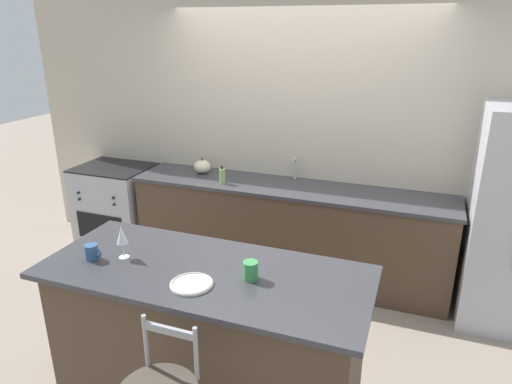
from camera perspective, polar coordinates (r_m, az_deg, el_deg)
The scene contains 12 objects.
ground_plane at distance 4.37m, azimuth 2.47°, elevation -12.22°, with size 18.00×18.00×0.00m, color gray.
wall_back at distance 4.44m, azimuth 5.39°, elevation 7.19°, with size 6.00×0.07×2.70m.
back_counter at distance 4.45m, azimuth 3.99°, elevation -4.81°, with size 3.03×0.64×0.93m.
sink_faucet at distance 4.41m, azimuth 4.88°, elevation 3.27°, with size 0.02×0.13×0.22m.
kitchen_island at distance 3.04m, azimuth -6.15°, elevation -17.43°, with size 2.00×0.84×0.96m.
oven_range at distance 5.26m, azimuth -16.91°, elevation -1.75°, with size 0.78×0.65×0.92m.
dinner_plate at distance 2.63m, azimuth -8.06°, elevation -11.29°, with size 0.24×0.24×0.02m.
wine_glass at distance 2.95m, azimuth -16.42°, elevation -5.26°, with size 0.07×0.07×0.21m.
coffee_mug at distance 3.03m, azimuth -19.81°, elevation -7.07°, with size 0.11×0.08×0.10m.
tumbler_cup at distance 2.64m, azimuth -0.69°, elevation -9.78°, with size 0.09×0.09×0.11m.
pumpkin_decoration at distance 4.65m, azimuth -6.73°, elevation 3.18°, with size 0.17×0.17×0.16m.
soap_bottle at distance 4.31m, azimuth -4.23°, elevation 1.99°, with size 0.06×0.06×0.17m.
Camera 1 is at (1.12, -3.53, 2.32)m, focal length 32.00 mm.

